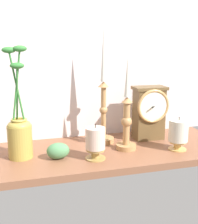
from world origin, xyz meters
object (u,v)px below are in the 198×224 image
(mantel_clock, at_px, (149,112))
(pillar_candle_near_clock, at_px, (95,142))
(pillar_candle_front, at_px, (178,133))
(brass_vase_jar, at_px, (20,131))
(candlestick_tall_left, at_px, (103,103))
(candlestick_tall_center, at_px, (127,119))

(mantel_clock, relative_size, pillar_candle_near_clock, 1.77)
(pillar_candle_front, bearing_deg, brass_vase_jar, 171.95)
(candlestick_tall_left, distance_m, candlestick_tall_center, 0.12)
(candlestick_tall_center, bearing_deg, candlestick_tall_left, 120.55)
(pillar_candle_front, bearing_deg, mantel_clock, 109.01)
(pillar_candle_front, distance_m, pillar_candle_near_clock, 0.31)
(pillar_candle_near_clock, bearing_deg, candlestick_tall_left, 64.55)
(pillar_candle_near_clock, bearing_deg, pillar_candle_front, 0.68)
(brass_vase_jar, bearing_deg, pillar_candle_near_clock, -18.78)
(candlestick_tall_left, height_order, candlestick_tall_center, candlestick_tall_left)
(brass_vase_jar, xyz_separation_m, pillar_candle_near_clock, (0.24, -0.08, -0.03))
(mantel_clock, bearing_deg, pillar_candle_near_clock, -150.82)
(mantel_clock, bearing_deg, brass_vase_jar, -172.68)
(candlestick_tall_center, relative_size, brass_vase_jar, 0.91)
(candlestick_tall_center, height_order, pillar_candle_front, candlestick_tall_center)
(mantel_clock, distance_m, candlestick_tall_left, 0.19)
(brass_vase_jar, bearing_deg, candlestick_tall_left, 13.47)
(pillar_candle_front, bearing_deg, candlestick_tall_left, 146.98)
(mantel_clock, height_order, candlestick_tall_center, candlestick_tall_center)
(candlestick_tall_left, relative_size, brass_vase_jar, 1.20)
(candlestick_tall_left, height_order, brass_vase_jar, candlestick_tall_left)
(candlestick_tall_left, bearing_deg, pillar_candle_front, -33.02)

